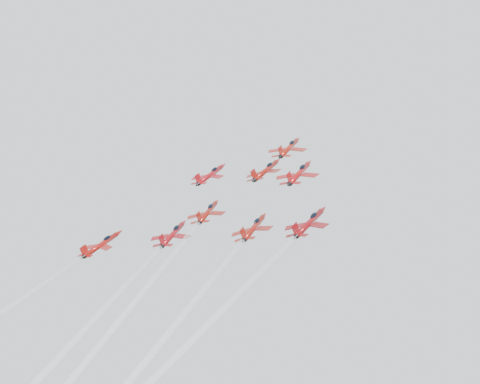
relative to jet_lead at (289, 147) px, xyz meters
The scene contains 8 objects.
jet_lead is the anchor object (origin of this frame).
jet_row2_left 21.20m from the jet_lead, 147.68° to the right, with size 9.89×12.46×8.60m.
jet_row2_center 14.52m from the jet_lead, 89.70° to the right, with size 9.84×12.40×8.56m.
jet_row2_right 21.79m from the jet_lead, 55.84° to the right, with size 10.38×13.08×9.03m.
jet_center 79.85m from the jet_lead, 93.45° to the right, with size 8.99×82.39×54.49m.
jet_rear_left 90.07m from the jet_lead, 95.44° to the right, with size 9.06×83.04×54.92m.
jet_rear_right 89.59m from the jet_lead, 80.78° to the right, with size 8.94×81.97×54.22m.
jet_rear_farright 92.84m from the jet_lead, 72.56° to the right, with size 9.23×84.62×55.97m.
Camera 1 is at (76.87, -121.47, 123.83)m, focal length 50.00 mm.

